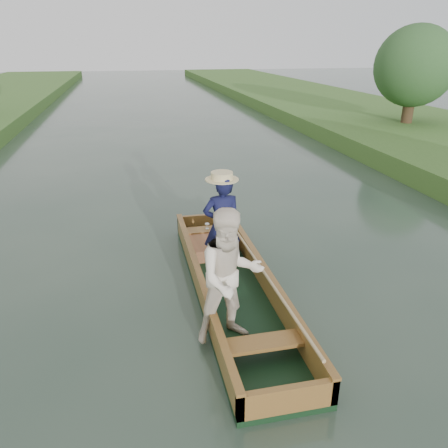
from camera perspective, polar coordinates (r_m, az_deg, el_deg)
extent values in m
plane|color=#283D30|center=(6.89, 1.09, -9.21)|extent=(120.00, 120.00, 0.00)
cylinder|color=#47331E|center=(19.72, 22.94, 13.80)|extent=(0.44, 0.44, 2.38)
sphere|color=#23491D|center=(19.59, 23.68, 18.38)|extent=(3.11, 3.11, 3.11)
sphere|color=#23491D|center=(20.20, 24.45, 17.19)|extent=(2.20, 2.20, 2.20)
cube|color=black|center=(6.87, 1.09, -8.93)|extent=(1.10, 5.00, 0.08)
cube|color=olive|center=(6.68, -3.20, -7.94)|extent=(0.08, 5.00, 0.32)
cube|color=olive|center=(6.89, 5.27, -6.99)|extent=(0.08, 5.00, 0.32)
cube|color=olive|center=(8.93, -2.57, 0.28)|extent=(1.10, 0.08, 0.32)
cube|color=olive|center=(4.88, 8.36, -21.70)|extent=(1.10, 0.08, 0.32)
cube|color=olive|center=(6.59, -3.23, -6.60)|extent=(0.10, 5.00, 0.04)
cube|color=olive|center=(6.80, 5.32, -5.67)|extent=(0.10, 5.00, 0.04)
cube|color=olive|center=(8.40, -1.91, -0.76)|extent=(0.94, 0.30, 0.05)
cube|color=olive|center=(5.45, 5.17, -15.17)|extent=(0.94, 0.30, 0.05)
imported|color=#111337|center=(6.98, -0.27, -0.22)|extent=(0.63, 0.42, 1.69)
cylinder|color=beige|center=(6.70, -0.28, 6.13)|extent=(0.52, 0.52, 0.12)
imported|color=#F5E5D0|center=(5.40, 0.82, -6.92)|extent=(0.94, 0.77, 1.78)
cube|color=#A43A35|center=(8.01, -1.77, -2.84)|extent=(0.85, 0.90, 0.22)
sphere|color=tan|center=(7.88, 0.48, -1.45)|extent=(0.21, 0.21, 0.21)
sphere|color=tan|center=(7.81, 0.50, -0.41)|extent=(0.16, 0.16, 0.16)
sphere|color=tan|center=(7.77, 0.08, 0.02)|extent=(0.06, 0.06, 0.06)
sphere|color=tan|center=(7.79, 0.93, 0.09)|extent=(0.06, 0.06, 0.06)
sphere|color=tan|center=(7.76, 0.61, -0.70)|extent=(0.06, 0.06, 0.06)
sphere|color=tan|center=(7.83, -0.17, -1.36)|extent=(0.07, 0.07, 0.07)
sphere|color=tan|center=(7.87, 1.20, -1.24)|extent=(0.07, 0.07, 0.07)
sphere|color=tan|center=(7.88, 0.15, -2.18)|extent=(0.09, 0.09, 0.09)
sphere|color=tan|center=(7.90, 0.91, -2.11)|extent=(0.09, 0.09, 0.09)
cylinder|color=silver|center=(8.38, -2.21, -0.60)|extent=(0.07, 0.07, 0.01)
cylinder|color=silver|center=(8.37, -2.21, -0.35)|extent=(0.01, 0.01, 0.08)
ellipsoid|color=silver|center=(8.34, -2.22, 0.00)|extent=(0.09, 0.09, 0.05)
cylinder|color=tan|center=(6.71, 4.83, -5.68)|extent=(0.04, 4.55, 0.20)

